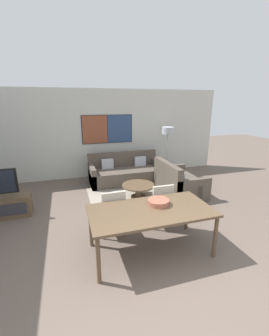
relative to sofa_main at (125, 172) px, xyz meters
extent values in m
plane|color=brown|center=(-0.52, -4.45, -0.28)|extent=(24.00, 24.00, 0.00)
cube|color=silver|center=(-0.52, 0.81, 1.12)|extent=(8.08, 0.06, 2.80)
cube|color=#2D2D33|center=(-0.37, 0.77, 1.27)|extent=(1.65, 0.01, 0.91)
cube|color=brown|center=(-0.78, 0.76, 1.27)|extent=(0.78, 0.02, 0.87)
cube|color=navy|center=(0.03, 0.76, 1.27)|extent=(0.78, 0.02, 0.87)
cube|color=gray|center=(0.00, -1.30, -0.27)|extent=(2.49, 2.02, 0.01)
cube|color=#51473D|center=(0.00, -0.09, -0.07)|extent=(2.20, 0.95, 0.42)
cube|color=#51473D|center=(0.00, 0.30, 0.16)|extent=(2.20, 0.16, 0.88)
cube|color=#51473D|center=(-1.03, -0.09, 0.02)|extent=(0.14, 0.95, 0.60)
cube|color=#51473D|center=(1.03, -0.09, 0.02)|extent=(0.14, 0.95, 0.60)
cube|color=#B2B7C1|center=(-0.53, 0.12, 0.29)|extent=(0.36, 0.12, 0.30)
cube|color=#B2B7C1|center=(0.53, 0.12, 0.29)|extent=(0.36, 0.12, 0.30)
cube|color=#51473D|center=(1.19, -1.34, -0.07)|extent=(0.95, 1.44, 0.42)
cube|color=#51473D|center=(0.80, -1.34, 0.16)|extent=(0.16, 1.44, 0.88)
cube|color=#51473D|center=(1.19, -1.99, 0.02)|extent=(0.95, 0.14, 0.60)
cube|color=#51473D|center=(1.19, -0.69, 0.02)|extent=(0.95, 0.14, 0.60)
cube|color=#B2B7C1|center=(0.98, -1.66, 0.29)|extent=(0.12, 0.36, 0.30)
cylinder|color=brown|center=(0.00, -1.30, -0.26)|extent=(0.38, 0.38, 0.03)
cylinder|color=brown|center=(0.00, -1.30, -0.12)|extent=(0.15, 0.15, 0.31)
cylinder|color=brown|center=(0.00, -1.30, 0.05)|extent=(0.84, 0.84, 0.04)
cube|color=brown|center=(-0.50, -3.47, 0.46)|extent=(1.95, 0.99, 0.04)
cylinder|color=brown|center=(-1.42, -3.91, 0.08)|extent=(0.06, 0.06, 0.72)
cylinder|color=brown|center=(0.42, -3.91, 0.08)|extent=(0.06, 0.06, 0.72)
cylinder|color=brown|center=(-1.42, -3.03, 0.08)|extent=(0.06, 0.06, 0.72)
cylinder|color=brown|center=(0.42, -3.03, 0.08)|extent=(0.06, 0.06, 0.72)
cube|color=#B2A899|center=(-0.98, -2.71, 0.14)|extent=(0.46, 0.46, 0.06)
cube|color=#B2A899|center=(-0.98, -2.91, 0.39)|extent=(0.42, 0.05, 0.44)
cylinder|color=brown|center=(-1.18, -2.91, -0.08)|extent=(0.04, 0.04, 0.39)
cylinder|color=brown|center=(-0.78, -2.91, -0.08)|extent=(0.04, 0.04, 0.39)
cylinder|color=brown|center=(-1.18, -2.51, -0.08)|extent=(0.04, 0.04, 0.39)
cylinder|color=brown|center=(-0.78, -2.51, -0.08)|extent=(0.04, 0.04, 0.39)
cube|color=#B2A899|center=(-0.02, -2.67, 0.14)|extent=(0.46, 0.46, 0.06)
cube|color=#B2A899|center=(-0.02, -2.88, 0.39)|extent=(0.42, 0.05, 0.44)
cylinder|color=brown|center=(-0.22, -2.87, -0.08)|extent=(0.04, 0.04, 0.39)
cylinder|color=brown|center=(0.18, -2.87, -0.08)|extent=(0.04, 0.04, 0.39)
cylinder|color=brown|center=(-0.22, -2.47, -0.08)|extent=(0.04, 0.04, 0.39)
cylinder|color=brown|center=(0.18, -2.47, -0.08)|extent=(0.04, 0.04, 0.39)
cylinder|color=#995642|center=(-0.31, -3.33, 0.53)|extent=(0.36, 0.36, 0.09)
torus|color=#995642|center=(-0.31, -3.33, 0.56)|extent=(0.36, 0.36, 0.02)
cylinder|color=#2D2D33|center=(1.45, 0.09, -0.27)|extent=(0.28, 0.28, 0.02)
cylinder|color=#B7B7BC|center=(1.45, 0.09, 0.44)|extent=(0.03, 0.03, 1.39)
cylinder|color=#B2B7C1|center=(1.45, 0.09, 1.24)|extent=(0.37, 0.37, 0.22)
camera|label=1|loc=(-1.70, -6.46, 2.12)|focal=24.00mm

